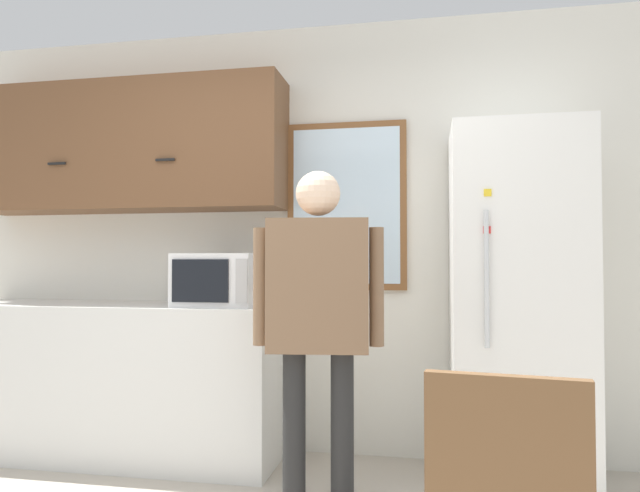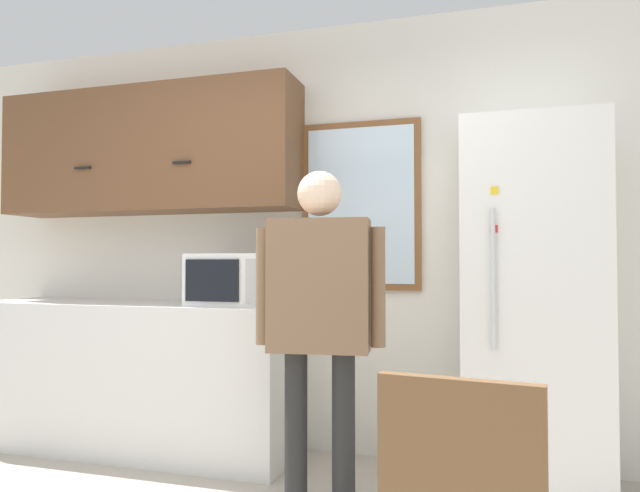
% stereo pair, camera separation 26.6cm
% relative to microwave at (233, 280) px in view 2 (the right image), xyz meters
% --- Properties ---
extents(back_wall, '(6.00, 0.06, 2.70)m').
position_rel_microwave_xyz_m(back_wall, '(0.47, 0.40, 0.26)').
color(back_wall, silver).
rests_on(back_wall, ground_plane).
extents(counter, '(2.06, 0.60, 0.93)m').
position_rel_microwave_xyz_m(counter, '(-0.70, 0.06, -0.62)').
color(counter, silver).
rests_on(counter, ground_plane).
extents(upper_cabinets, '(2.06, 0.39, 0.81)m').
position_rel_microwave_xyz_m(upper_cabinets, '(-0.70, 0.18, 0.84)').
color(upper_cabinets, brown).
extents(microwave, '(0.47, 0.37, 0.31)m').
position_rel_microwave_xyz_m(microwave, '(0.00, 0.00, 0.00)').
color(microwave, white).
rests_on(microwave, counter).
extents(person, '(0.62, 0.28, 1.63)m').
position_rel_microwave_xyz_m(person, '(0.68, -0.49, -0.09)').
color(person, black).
rests_on(person, ground_plane).
extents(refrigerator, '(0.69, 0.66, 1.91)m').
position_rel_microwave_xyz_m(refrigerator, '(1.67, 0.04, -0.13)').
color(refrigerator, white).
rests_on(refrigerator, ground_plane).
extents(window, '(0.75, 0.05, 1.05)m').
position_rel_microwave_xyz_m(window, '(0.70, 0.35, 0.46)').
color(window, brown).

